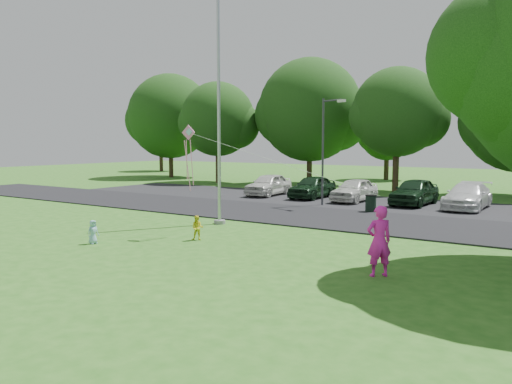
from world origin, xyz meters
The scene contains 13 objects.
ground centered at (0.00, 0.00, 0.00)m, with size 120.00×120.00×0.00m, color #2A651A.
park_road centered at (0.00, 9.00, 0.03)m, with size 60.00×6.00×0.06m, color black.
parking_strip centered at (0.00, 15.50, 0.03)m, with size 42.00×7.00×0.06m, color black.
flagpole centered at (-3.50, 5.00, 4.17)m, with size 0.50×0.50×10.00m.
street_lamp centered at (-2.26, 12.87, 3.52)m, with size 1.58×0.74×5.87m.
trash_can centered at (0.72, 11.87, 0.45)m, with size 0.57×0.57×0.90m.
tree_row centered at (1.59, 24.23, 5.71)m, with size 64.35×11.94×10.88m.
horizon_trees centered at (4.06, 33.88, 4.30)m, with size 77.46×7.20×7.02m.
parked_cars centered at (0.32, 15.67, 0.76)m, with size 17.36×4.65×1.47m.
woman centered at (5.14, 0.54, 0.93)m, with size 0.68×0.45×1.87m, color #F821B5.
child_yellow centered at (-1.94, 1.66, 0.45)m, with size 0.43×0.34×0.89m, color yellow.
child_blue centered at (-4.55, -0.80, 0.41)m, with size 0.41×0.26×0.83m, color #8DC5D8.
kite centered at (-2.40, 2.02, 3.37)m, with size 8.09×1.79×2.45m.
Camera 1 is at (9.49, -11.90, 3.49)m, focal length 35.00 mm.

